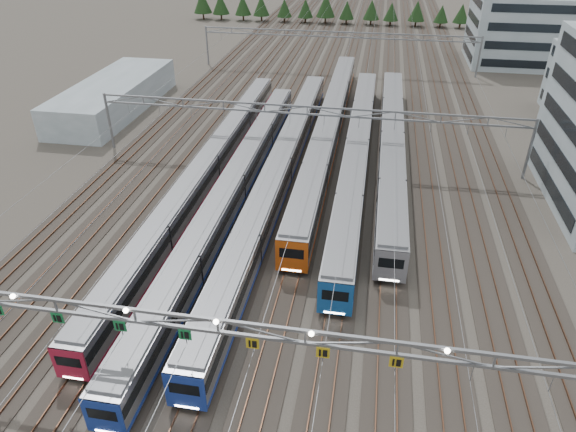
% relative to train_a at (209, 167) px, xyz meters
% --- Properties ---
extents(ground, '(400.00, 400.00, 0.00)m').
position_rel_train_a_xyz_m(ground, '(11.25, -32.37, -1.99)').
color(ground, '#47423A').
rests_on(ground, ground).
extents(track_bed, '(54.00, 260.00, 5.42)m').
position_rel_train_a_xyz_m(track_bed, '(11.25, 67.63, -0.50)').
color(track_bed, '#2D2823').
rests_on(track_bed, ground).
extents(train_a, '(2.68, 65.70, 3.49)m').
position_rel_train_a_xyz_m(train_a, '(0.00, 0.00, 0.00)').
color(train_a, black).
rests_on(train_a, ground).
extents(train_b, '(2.77, 63.58, 3.61)m').
position_rel_train_a_xyz_m(train_b, '(4.50, -4.77, 0.06)').
color(train_b, black).
rests_on(train_b, ground).
extents(train_c, '(2.91, 68.39, 3.80)m').
position_rel_train_a_xyz_m(train_c, '(9.00, 0.34, 0.15)').
color(train_c, black).
rests_on(train_c, ground).
extents(train_d, '(3.11, 65.57, 4.05)m').
position_rel_train_a_xyz_m(train_d, '(13.50, 15.15, 0.28)').
color(train_d, black).
rests_on(train_d, ground).
extents(train_e, '(3.01, 60.31, 3.92)m').
position_rel_train_a_xyz_m(train_e, '(18.00, 7.41, 0.22)').
color(train_e, black).
rests_on(train_e, ground).
extents(train_f, '(3.07, 55.99, 4.01)m').
position_rel_train_a_xyz_m(train_f, '(22.50, 10.46, 0.26)').
color(train_f, black).
rests_on(train_f, ground).
extents(gantry_near, '(56.36, 0.61, 8.08)m').
position_rel_train_a_xyz_m(gantry_near, '(11.20, -32.48, 5.09)').
color(gantry_near, gray).
rests_on(gantry_near, ground).
extents(gantry_mid, '(56.36, 0.36, 8.00)m').
position_rel_train_a_xyz_m(gantry_mid, '(11.25, 7.63, 4.39)').
color(gantry_mid, gray).
rests_on(gantry_mid, ground).
extents(gantry_far, '(56.36, 0.36, 8.00)m').
position_rel_train_a_xyz_m(gantry_far, '(11.25, 52.63, 4.39)').
color(gantry_far, gray).
rests_on(gantry_far, ground).
extents(depot_bldg_north, '(22.00, 18.00, 14.17)m').
position_rel_train_a_xyz_m(depot_bldg_north, '(49.95, 65.85, 5.09)').
color(depot_bldg_north, '#93A9B0').
rests_on(depot_bldg_north, ground).
extents(west_shed, '(10.00, 30.00, 4.87)m').
position_rel_train_a_xyz_m(west_shed, '(-23.56, 22.38, 0.44)').
color(west_shed, '#93A9B0').
rests_on(west_shed, ground).
extents(treeline, '(87.50, 5.60, 7.02)m').
position_rel_train_a_xyz_m(treeline, '(7.20, 100.89, 2.24)').
color(treeline, '#332114').
rests_on(treeline, ground).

